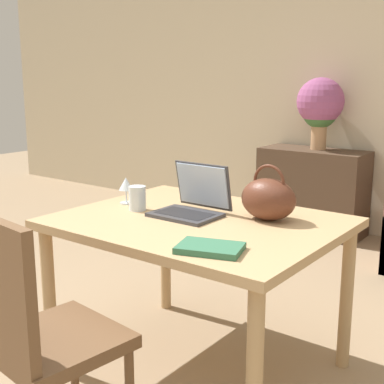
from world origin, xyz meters
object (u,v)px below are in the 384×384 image
at_px(laptop, 194,201).
at_px(flower_vase, 320,106).
at_px(drinking_glass, 137,198).
at_px(chair, 35,328).
at_px(wine_glass, 126,185).
at_px(handbag, 268,199).

xyz_separation_m(laptop, flower_vase, (-0.43, 2.37, 0.32)).
bearing_deg(drinking_glass, chair, -73.84).
bearing_deg(flower_vase, wine_glass, -89.12).
bearing_deg(wine_glass, drinking_glass, -25.85).
xyz_separation_m(chair, wine_glass, (-0.36, 0.85, 0.32)).
distance_m(drinking_glass, flower_vase, 2.51).
distance_m(chair, flower_vase, 3.34).
height_order(laptop, flower_vase, flower_vase).
height_order(chair, drinking_glass, chair).
relative_size(wine_glass, flower_vase, 0.22).
distance_m(wine_glass, flower_vase, 2.43).
bearing_deg(laptop, chair, -91.96).
bearing_deg(chair, laptop, 95.02).
bearing_deg(wine_glass, laptop, 5.75).
xyz_separation_m(laptop, drinking_glass, (-0.26, -0.11, -0.00)).
relative_size(drinking_glass, wine_glass, 0.87).
distance_m(laptop, handbag, 0.35).
relative_size(laptop, wine_glass, 2.24).
height_order(chair, laptop, laptop).
height_order(handbag, flower_vase, flower_vase).
relative_size(chair, flower_vase, 1.51).
xyz_separation_m(laptop, handbag, (0.33, 0.11, 0.04)).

